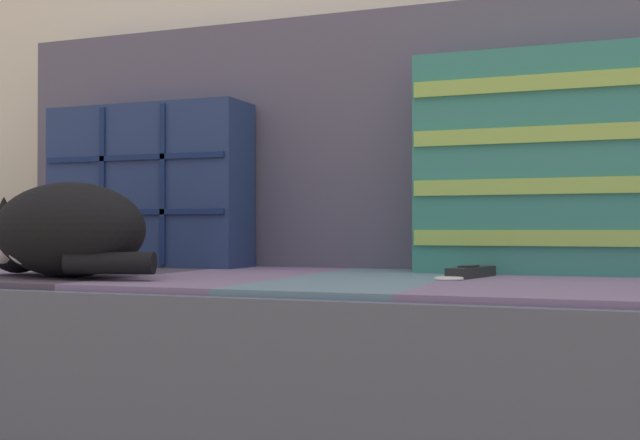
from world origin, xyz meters
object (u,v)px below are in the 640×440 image
(sleeping_cat, at_px, (60,232))
(couch, at_px, (377,401))
(game_remote_far, at_px, (469,273))
(throw_pillow_striped, at_px, (542,163))
(throw_pillow_quilted, at_px, (149,186))

(sleeping_cat, bearing_deg, couch, 23.03)
(game_remote_far, bearing_deg, throw_pillow_striped, 57.68)
(game_remote_far, bearing_deg, sleeping_cat, -160.50)
(couch, height_order, sleeping_cat, sleeping_cat)
(throw_pillow_striped, xyz_separation_m, sleeping_cat, (-0.78, -0.41, -0.13))
(couch, relative_size, sleeping_cat, 5.04)
(game_remote_far, bearing_deg, throw_pillow_quilted, 167.43)
(couch, bearing_deg, game_remote_far, 7.38)
(throw_pillow_quilted, bearing_deg, couch, -17.68)
(couch, height_order, throw_pillow_quilted, throw_pillow_quilted)
(throw_pillow_quilted, height_order, game_remote_far, throw_pillow_quilted)
(throw_pillow_striped, bearing_deg, sleeping_cat, -152.47)
(couch, xyz_separation_m, game_remote_far, (0.16, 0.02, 0.23))
(throw_pillow_quilted, relative_size, sleeping_cat, 1.20)
(throw_pillow_striped, distance_m, game_remote_far, 0.28)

